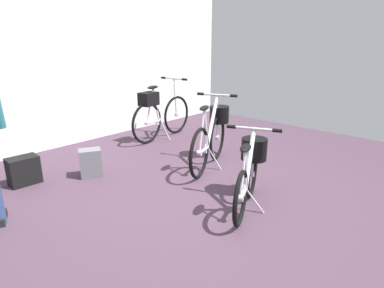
{
  "coord_description": "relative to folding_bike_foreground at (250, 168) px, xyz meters",
  "views": [
    {
      "loc": [
        -2.26,
        -1.94,
        1.54
      ],
      "look_at": [
        0.07,
        0.17,
        0.55
      ],
      "focal_mm": 30.68,
      "sensor_mm": 36.0,
      "label": 1
    }
  ],
  "objects": [
    {
      "name": "display_bike_right",
      "position": [
        0.93,
        2.3,
        0.07
      ],
      "size": [
        1.38,
        0.53,
        0.97
      ],
      "color": "black",
      "rests_on": "ground_plane"
    },
    {
      "name": "ground_plane",
      "position": [
        -0.29,
        0.38,
        -0.37
      ],
      "size": [
        7.0,
        7.0,
        0.0
      ],
      "primitive_type": "plane",
      "color": "#473342"
    },
    {
      "name": "handbag_on_floor",
      "position": [
        -1.29,
        2.12,
        -0.22
      ],
      "size": [
        0.33,
        0.24,
        0.31
      ],
      "color": "black",
      "rests_on": "ground_plane"
    },
    {
      "name": "display_bike_left",
      "position": [
        0.6,
        0.95,
        0.05
      ],
      "size": [
        1.22,
        0.61,
        0.9
      ],
      "color": "black",
      "rests_on": "ground_plane"
    },
    {
      "name": "folding_bike_foreground",
      "position": [
        0.0,
        0.0,
        0.0
      ],
      "size": [
        1.0,
        0.57,
        0.76
      ],
      "color": "black",
      "rests_on": "ground_plane"
    },
    {
      "name": "back_wall",
      "position": [
        -0.29,
        3.15,
        1.09
      ],
      "size": [
        7.0,
        0.1,
        2.92
      ],
      "primitive_type": "cube",
      "color": "white",
      "rests_on": "ground_plane"
    },
    {
      "name": "backpack_on_floor",
      "position": [
        -0.67,
        1.76,
        -0.21
      ],
      "size": [
        0.3,
        0.28,
        0.33
      ],
      "color": "slate",
      "rests_on": "ground_plane"
    }
  ]
}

